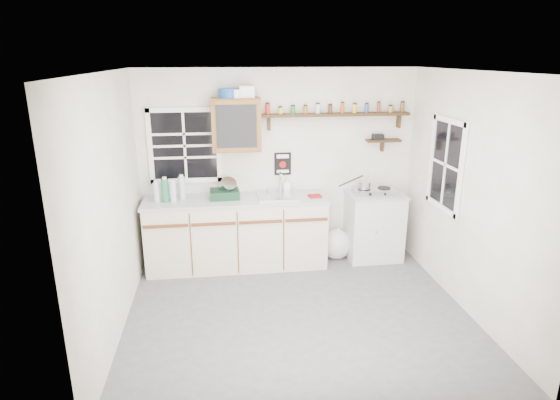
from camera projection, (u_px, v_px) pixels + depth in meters
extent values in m
cube|color=#4F4F51|center=(298.00, 314.00, 5.00)|extent=(3.60, 3.20, 0.02)
cube|color=white|center=(301.00, 70.00, 4.26)|extent=(3.60, 3.20, 0.02)
cube|color=beige|center=(110.00, 210.00, 4.40)|extent=(0.02, 3.20, 2.50)
cube|color=beige|center=(471.00, 195.00, 4.86)|extent=(0.02, 3.20, 2.50)
cube|color=beige|center=(279.00, 166.00, 6.15)|extent=(3.60, 0.02, 2.50)
cube|color=beige|center=(341.00, 274.00, 3.10)|extent=(3.60, 0.02, 2.50)
cube|color=beige|center=(237.00, 234.00, 6.03)|extent=(2.27, 0.60, 0.88)
cube|color=#ABADB3|center=(236.00, 200.00, 5.89)|extent=(2.31, 0.62, 0.04)
cube|color=#5B3218|center=(166.00, 226.00, 5.55)|extent=(0.53, 0.02, 0.03)
cube|color=#5B3218|center=(214.00, 224.00, 5.62)|extent=(0.53, 0.02, 0.03)
cube|color=#5B3218|center=(261.00, 222.00, 5.69)|extent=(0.53, 0.02, 0.03)
cube|color=#5B3218|center=(307.00, 220.00, 5.76)|extent=(0.53, 0.02, 0.03)
cube|color=silver|center=(374.00, 227.00, 6.28)|extent=(0.70, 0.55, 0.88)
cube|color=#ABADB3|center=(376.00, 194.00, 6.15)|extent=(0.73, 0.57, 0.03)
cube|color=#B6B5BA|center=(278.00, 196.00, 5.95)|extent=(0.52, 0.44, 0.03)
cylinder|color=#B6B5BA|center=(280.00, 183.00, 6.07)|extent=(0.02, 0.02, 0.28)
cylinder|color=#B6B5BA|center=(281.00, 174.00, 5.97)|extent=(0.02, 0.14, 0.02)
cube|color=brown|center=(236.00, 124.00, 5.76)|extent=(0.60, 0.30, 0.65)
cube|color=black|center=(237.00, 126.00, 5.61)|extent=(0.48, 0.02, 0.52)
cylinder|color=#174499|center=(228.00, 93.00, 5.64)|extent=(0.24, 0.24, 0.11)
cube|color=white|center=(247.00, 92.00, 5.66)|extent=(0.18, 0.15, 0.14)
cylinder|color=white|center=(236.00, 94.00, 5.61)|extent=(0.12, 0.12, 0.10)
cube|color=black|center=(336.00, 114.00, 5.95)|extent=(1.91, 0.18, 0.04)
cube|color=black|center=(269.00, 123.00, 5.91)|extent=(0.03, 0.10, 0.18)
cube|color=black|center=(399.00, 121.00, 6.13)|extent=(0.03, 0.10, 0.18)
cylinder|color=red|center=(268.00, 109.00, 5.82)|extent=(0.06, 0.06, 0.13)
cylinder|color=black|center=(268.00, 103.00, 5.80)|extent=(0.05, 0.05, 0.02)
cylinder|color=gold|center=(280.00, 111.00, 5.84)|extent=(0.05, 0.05, 0.08)
cylinder|color=black|center=(280.00, 107.00, 5.83)|extent=(0.05, 0.05, 0.02)
cylinder|color=#267226|center=(293.00, 110.00, 5.86)|extent=(0.06, 0.06, 0.09)
cylinder|color=black|center=(293.00, 106.00, 5.85)|extent=(0.05, 0.05, 0.02)
cylinder|color=#99591E|center=(305.00, 110.00, 5.88)|extent=(0.05, 0.05, 0.09)
cylinder|color=black|center=(305.00, 105.00, 5.87)|extent=(0.05, 0.05, 0.02)
cylinder|color=silver|center=(318.00, 109.00, 5.90)|extent=(0.06, 0.06, 0.12)
cylinder|color=black|center=(318.00, 103.00, 5.88)|extent=(0.05, 0.05, 0.02)
cylinder|color=#4C2614|center=(330.00, 109.00, 5.92)|extent=(0.05, 0.05, 0.10)
cylinder|color=black|center=(330.00, 104.00, 5.90)|extent=(0.05, 0.05, 0.02)
cylinder|color=#B24C19|center=(342.00, 108.00, 5.94)|extent=(0.05, 0.05, 0.13)
cylinder|color=black|center=(343.00, 102.00, 5.92)|extent=(0.04, 0.04, 0.02)
cylinder|color=gold|center=(354.00, 109.00, 5.96)|extent=(0.06, 0.06, 0.11)
cylinder|color=black|center=(355.00, 104.00, 5.94)|extent=(0.05, 0.05, 0.02)
cylinder|color=#334C8C|center=(367.00, 108.00, 5.98)|extent=(0.05, 0.05, 0.11)
cylinder|color=black|center=(367.00, 103.00, 5.96)|extent=(0.05, 0.05, 0.02)
cylinder|color=maroon|center=(379.00, 108.00, 6.00)|extent=(0.05, 0.05, 0.12)
cylinder|color=black|center=(379.00, 102.00, 5.98)|extent=(0.04, 0.04, 0.02)
cylinder|color=#BF8C3F|center=(390.00, 109.00, 6.02)|extent=(0.06, 0.06, 0.08)
cylinder|color=black|center=(391.00, 105.00, 6.01)|extent=(0.05, 0.05, 0.02)
cylinder|color=brown|center=(402.00, 107.00, 6.04)|extent=(0.06, 0.06, 0.12)
cylinder|color=black|center=(403.00, 102.00, 6.02)|extent=(0.05, 0.05, 0.02)
cube|color=black|center=(383.00, 140.00, 6.15)|extent=(0.45, 0.15, 0.03)
cube|color=black|center=(382.00, 146.00, 6.21)|extent=(0.03, 0.08, 0.14)
cube|color=black|center=(378.00, 137.00, 6.12)|extent=(0.14, 0.10, 0.07)
cube|color=black|center=(283.00, 164.00, 6.13)|extent=(0.22, 0.01, 0.30)
cube|color=white|center=(283.00, 156.00, 6.09)|extent=(0.16, 0.00, 0.05)
cylinder|color=#A50C0C|center=(283.00, 165.00, 6.13)|extent=(0.09, 0.01, 0.09)
cube|color=white|center=(283.00, 171.00, 6.15)|extent=(0.16, 0.00, 0.04)
cube|color=black|center=(185.00, 146.00, 5.89)|extent=(0.85, 0.02, 0.90)
cube|color=white|center=(185.00, 146.00, 5.89)|extent=(0.93, 0.03, 0.98)
cube|color=black|center=(446.00, 165.00, 5.31)|extent=(0.02, 0.70, 1.00)
cube|color=white|center=(446.00, 165.00, 5.31)|extent=(0.03, 0.78, 1.08)
cylinder|color=silver|center=(156.00, 192.00, 5.70)|extent=(0.07, 0.07, 0.24)
cylinder|color=white|center=(156.00, 182.00, 5.66)|extent=(0.04, 0.04, 0.03)
cylinder|color=#277647|center=(165.00, 191.00, 5.70)|extent=(0.09, 0.09, 0.28)
cylinder|color=white|center=(164.00, 178.00, 5.66)|extent=(0.05, 0.05, 0.03)
cylinder|color=silver|center=(173.00, 192.00, 5.70)|extent=(0.08, 0.08, 0.25)
cylinder|color=white|center=(172.00, 181.00, 5.66)|extent=(0.04, 0.04, 0.03)
cylinder|color=silver|center=(182.00, 188.00, 5.81)|extent=(0.09, 0.09, 0.28)
cylinder|color=white|center=(181.00, 176.00, 5.76)|extent=(0.05, 0.05, 0.03)
cube|color=#10311E|center=(225.00, 194.00, 5.87)|extent=(0.37, 0.28, 0.11)
cylinder|color=#B6B5BA|center=(228.00, 186.00, 5.85)|extent=(0.27, 0.29, 0.22)
imported|color=white|center=(287.00, 184.00, 6.15)|extent=(0.10, 0.10, 0.20)
cube|color=maroon|center=(315.00, 196.00, 5.93)|extent=(0.17, 0.15, 0.02)
cube|color=#B6B5BA|center=(374.00, 191.00, 6.11)|extent=(0.57, 0.34, 0.07)
cylinder|color=black|center=(364.00, 189.00, 6.08)|extent=(0.16, 0.16, 0.01)
cylinder|color=black|center=(384.00, 188.00, 6.11)|extent=(0.16, 0.16, 0.01)
cylinder|color=#B6B5BA|center=(364.00, 185.00, 6.07)|extent=(0.16, 0.16, 0.10)
cylinder|color=black|center=(351.00, 181.00, 6.11)|extent=(0.32, 0.06, 0.16)
ellipsoid|color=silver|center=(336.00, 244.00, 6.32)|extent=(0.41, 0.37, 0.43)
cone|color=silver|center=(338.00, 231.00, 6.27)|extent=(0.12, 0.12, 0.12)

